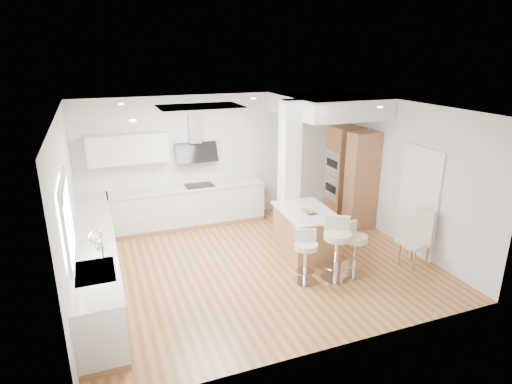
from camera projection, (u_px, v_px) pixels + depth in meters
name	position (u px, v px, depth m)	size (l,w,h in m)	color
ground	(257.00, 264.00, 7.77)	(6.00, 6.00, 0.00)	#AC753F
ceiling	(257.00, 264.00, 7.77)	(6.00, 5.00, 0.02)	white
wall_back	(217.00, 158.00, 9.54)	(6.00, 0.04, 2.80)	silver
wall_left	(68.00, 213.00, 6.30)	(0.04, 5.00, 2.80)	silver
wall_right	(400.00, 173.00, 8.34)	(0.04, 5.00, 2.80)	silver
skylight	(201.00, 108.00, 7.15)	(4.10, 2.10, 0.06)	white
window_left	(66.00, 216.00, 5.43)	(0.06, 1.28, 1.07)	white
doorway_right	(418.00, 203.00, 7.93)	(0.05, 1.00, 2.10)	#474138
counter_left	(97.00, 260.00, 6.91)	(0.63, 4.50, 1.35)	#A26E45
counter_back	(181.00, 196.00, 9.21)	(3.62, 0.63, 2.50)	#A26E45
pillar	(289.00, 171.00, 8.52)	(0.35, 0.35, 2.80)	white
soffit	(327.00, 105.00, 8.90)	(1.78, 2.20, 0.40)	white
oven_column	(350.00, 176.00, 9.43)	(0.63, 1.21, 2.10)	#A26E45
peninsula	(306.00, 231.00, 8.09)	(1.01, 1.45, 0.91)	#A26E45
bar_stool_a	(306.00, 254.00, 7.02)	(0.53, 0.53, 0.90)	silver
bar_stool_b	(337.00, 246.00, 7.09)	(0.64, 0.64, 1.08)	silver
bar_stool_c	(354.00, 247.00, 7.24)	(0.52, 0.52, 0.93)	silver
dining_chair	(419.00, 235.00, 7.59)	(0.47, 0.47, 1.06)	beige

